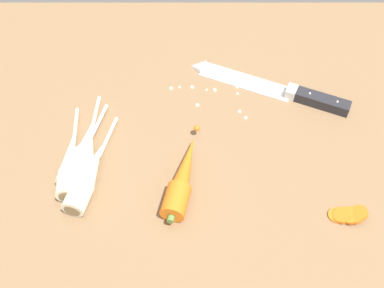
{
  "coord_description": "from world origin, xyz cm",
  "views": [
    {
      "loc": [
        0.07,
        -53.35,
        66.78
      ],
      "look_at": [
        0.0,
        -2.0,
        1.5
      ],
      "focal_mm": 41.73,
      "sensor_mm": 36.0,
      "label": 1
    }
  ],
  "objects_px": {
    "parsnip_front": "(80,155)",
    "parsnip_mid_left": "(70,164)",
    "parsnip_mid_right": "(88,176)",
    "parsnip_back": "(85,151)",
    "chefs_knife": "(264,86)",
    "whole_carrot": "(182,178)",
    "carrot_slice_stack": "(348,215)"
  },
  "relations": [
    {
      "from": "whole_carrot",
      "to": "carrot_slice_stack",
      "type": "bearing_deg",
      "value": -13.28
    },
    {
      "from": "whole_carrot",
      "to": "parsnip_mid_left",
      "type": "relative_size",
      "value": 0.97
    },
    {
      "from": "whole_carrot",
      "to": "parsnip_front",
      "type": "relative_size",
      "value": 1.04
    },
    {
      "from": "chefs_knife",
      "to": "parsnip_front",
      "type": "bearing_deg",
      "value": -151.5
    },
    {
      "from": "chefs_knife",
      "to": "parsnip_front",
      "type": "relative_size",
      "value": 1.66
    },
    {
      "from": "parsnip_mid_right",
      "to": "whole_carrot",
      "type": "bearing_deg",
      "value": -1.42
    },
    {
      "from": "parsnip_mid_left",
      "to": "carrot_slice_stack",
      "type": "distance_m",
      "value": 0.49
    },
    {
      "from": "parsnip_mid_right",
      "to": "parsnip_back",
      "type": "relative_size",
      "value": 1.01
    },
    {
      "from": "parsnip_mid_left",
      "to": "carrot_slice_stack",
      "type": "xyz_separation_m",
      "value": [
        0.48,
        -0.1,
        -0.01
      ]
    },
    {
      "from": "chefs_knife",
      "to": "whole_carrot",
      "type": "relative_size",
      "value": 1.6
    },
    {
      "from": "whole_carrot",
      "to": "parsnip_mid_right",
      "type": "height_order",
      "value": "whole_carrot"
    },
    {
      "from": "parsnip_mid_right",
      "to": "parsnip_back",
      "type": "distance_m",
      "value": 0.06
    },
    {
      "from": "parsnip_back",
      "to": "carrot_slice_stack",
      "type": "relative_size",
      "value": 3.38
    },
    {
      "from": "chefs_knife",
      "to": "parsnip_mid_left",
      "type": "bearing_deg",
      "value": -150.1
    },
    {
      "from": "chefs_knife",
      "to": "parsnip_mid_left",
      "type": "distance_m",
      "value": 0.43
    },
    {
      "from": "chefs_knife",
      "to": "parsnip_mid_right",
      "type": "relative_size",
      "value": 1.52
    },
    {
      "from": "parsnip_front",
      "to": "parsnip_mid_right",
      "type": "xyz_separation_m",
      "value": [
        0.02,
        -0.05,
        -0.0
      ]
    },
    {
      "from": "parsnip_back",
      "to": "carrot_slice_stack",
      "type": "bearing_deg",
      "value": -15.36
    },
    {
      "from": "parsnip_front",
      "to": "parsnip_mid_left",
      "type": "bearing_deg",
      "value": -126.39
    },
    {
      "from": "whole_carrot",
      "to": "parsnip_mid_right",
      "type": "distance_m",
      "value": 0.17
    },
    {
      "from": "whole_carrot",
      "to": "parsnip_front",
      "type": "distance_m",
      "value": 0.19
    },
    {
      "from": "carrot_slice_stack",
      "to": "parsnip_front",
      "type": "bearing_deg",
      "value": 165.97
    },
    {
      "from": "parsnip_back",
      "to": "parsnip_mid_left",
      "type": "bearing_deg",
      "value": -127.89
    },
    {
      "from": "parsnip_front",
      "to": "parsnip_mid_right",
      "type": "height_order",
      "value": "same"
    },
    {
      "from": "carrot_slice_stack",
      "to": "parsnip_mid_right",
      "type": "bearing_deg",
      "value": 171.06
    },
    {
      "from": "whole_carrot",
      "to": "parsnip_back",
      "type": "xyz_separation_m",
      "value": [
        -0.18,
        0.06,
        -0.0
      ]
    },
    {
      "from": "parsnip_front",
      "to": "parsnip_mid_left",
      "type": "height_order",
      "value": "same"
    },
    {
      "from": "parsnip_mid_left",
      "to": "whole_carrot",
      "type": "bearing_deg",
      "value": -8.71
    },
    {
      "from": "whole_carrot",
      "to": "parsnip_mid_left",
      "type": "xyz_separation_m",
      "value": [
        -0.2,
        0.03,
        -0.0
      ]
    },
    {
      "from": "parsnip_mid_left",
      "to": "parsnip_mid_right",
      "type": "distance_m",
      "value": 0.04
    },
    {
      "from": "chefs_knife",
      "to": "parsnip_back",
      "type": "distance_m",
      "value": 0.39
    },
    {
      "from": "parsnip_mid_left",
      "to": "carrot_slice_stack",
      "type": "bearing_deg",
      "value": -11.38
    }
  ]
}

